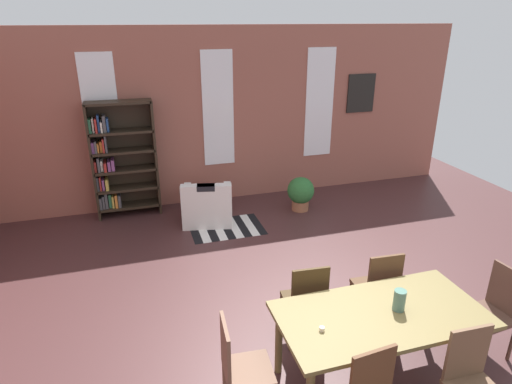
{
  "coord_description": "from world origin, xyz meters",
  "views": [
    {
      "loc": [
        -1.57,
        -3.2,
        3.19
      ],
      "look_at": [
        -0.06,
        1.77,
        1.1
      ],
      "focal_mm": 30.52,
      "sensor_mm": 36.0,
      "label": 1
    }
  ],
  "objects_px": {
    "dining_chair_far_right": "(378,286)",
    "dining_chair_near_right": "(473,382)",
    "bookshelf_tall": "(119,161)",
    "dining_chair_head_left": "(240,366)",
    "dining_table": "(381,321)",
    "dining_chair_head_right": "(494,309)",
    "dining_chair_far_left": "(306,300)",
    "vase_on_table": "(399,300)",
    "armchair_white": "(208,206)",
    "potted_plant_by_shelf": "(301,192)"
  },
  "relations": [
    {
      "from": "dining_chair_near_right",
      "to": "bookshelf_tall",
      "type": "height_order",
      "value": "bookshelf_tall"
    },
    {
      "from": "armchair_white",
      "to": "potted_plant_by_shelf",
      "type": "height_order",
      "value": "armchair_white"
    },
    {
      "from": "bookshelf_tall",
      "to": "dining_chair_head_right",
      "type": "bearing_deg",
      "value": -52.8
    },
    {
      "from": "bookshelf_tall",
      "to": "potted_plant_by_shelf",
      "type": "relative_size",
      "value": 3.24
    },
    {
      "from": "vase_on_table",
      "to": "dining_chair_head_right",
      "type": "xyz_separation_m",
      "value": [
        1.14,
        0.01,
        -0.35
      ]
    },
    {
      "from": "dining_chair_head_left",
      "to": "bookshelf_tall",
      "type": "xyz_separation_m",
      "value": [
        -0.85,
        4.55,
        0.46
      ]
    },
    {
      "from": "dining_chair_near_right",
      "to": "potted_plant_by_shelf",
      "type": "xyz_separation_m",
      "value": [
        0.41,
        4.53,
        -0.18
      ]
    },
    {
      "from": "dining_chair_head_left",
      "to": "potted_plant_by_shelf",
      "type": "bearing_deg",
      "value": 61.02
    },
    {
      "from": "dining_chair_near_right",
      "to": "armchair_white",
      "type": "distance_m",
      "value": 4.73
    },
    {
      "from": "armchair_white",
      "to": "vase_on_table",
      "type": "bearing_deg",
      "value": -75.53
    },
    {
      "from": "dining_chair_head_right",
      "to": "potted_plant_by_shelf",
      "type": "bearing_deg",
      "value": 97.06
    },
    {
      "from": "bookshelf_tall",
      "to": "potted_plant_by_shelf",
      "type": "xyz_separation_m",
      "value": [
        2.98,
        -0.71,
        -0.64
      ]
    },
    {
      "from": "dining_chair_head_right",
      "to": "armchair_white",
      "type": "xyz_separation_m",
      "value": [
        -2.13,
        3.86,
        -0.23
      ]
    },
    {
      "from": "vase_on_table",
      "to": "dining_chair_far_left",
      "type": "distance_m",
      "value": 0.97
    },
    {
      "from": "bookshelf_tall",
      "to": "dining_table",
      "type": "bearing_deg",
      "value": -64.71
    },
    {
      "from": "dining_chair_head_right",
      "to": "dining_chair_head_left",
      "type": "relative_size",
      "value": 1.0
    },
    {
      "from": "bookshelf_tall",
      "to": "dining_chair_head_left",
      "type": "bearing_deg",
      "value": -79.39
    },
    {
      "from": "vase_on_table",
      "to": "dining_chair_far_left",
      "type": "relative_size",
      "value": 0.21
    },
    {
      "from": "dining_table",
      "to": "dining_chair_head_left",
      "type": "xyz_separation_m",
      "value": [
        -1.3,
        0.01,
        -0.17
      ]
    },
    {
      "from": "dining_chair_head_right",
      "to": "dining_chair_head_left",
      "type": "distance_m",
      "value": 2.6
    },
    {
      "from": "dining_chair_head_left",
      "to": "dining_table",
      "type": "bearing_deg",
      "value": -0.25
    },
    {
      "from": "dining_chair_far_left",
      "to": "potted_plant_by_shelf",
      "type": "xyz_separation_m",
      "value": [
        1.25,
        3.16,
        -0.18
      ]
    },
    {
      "from": "dining_table",
      "to": "bookshelf_tall",
      "type": "xyz_separation_m",
      "value": [
        -2.15,
        4.56,
        0.29
      ]
    },
    {
      "from": "dining_chair_far_left",
      "to": "potted_plant_by_shelf",
      "type": "distance_m",
      "value": 3.4
    },
    {
      "from": "vase_on_table",
      "to": "dining_chair_far_left",
      "type": "xyz_separation_m",
      "value": [
        -0.59,
        0.69,
        -0.35
      ]
    },
    {
      "from": "dining_chair_head_left",
      "to": "potted_plant_by_shelf",
      "type": "distance_m",
      "value": 4.39
    },
    {
      "from": "dining_chair_near_right",
      "to": "dining_chair_head_right",
      "type": "distance_m",
      "value": 1.12
    },
    {
      "from": "dining_table",
      "to": "dining_chair_near_right",
      "type": "distance_m",
      "value": 0.82
    },
    {
      "from": "potted_plant_by_shelf",
      "to": "dining_chair_far_left",
      "type": "bearing_deg",
      "value": -111.57
    },
    {
      "from": "vase_on_table",
      "to": "dining_chair_far_left",
      "type": "bearing_deg",
      "value": 130.58
    },
    {
      "from": "dining_chair_head_right",
      "to": "dining_chair_far_right",
      "type": "xyz_separation_m",
      "value": [
        -0.89,
        0.68,
        0.0
      ]
    },
    {
      "from": "dining_chair_near_right",
      "to": "dining_chair_head_left",
      "type": "relative_size",
      "value": 1.0
    },
    {
      "from": "dining_chair_head_left",
      "to": "armchair_white",
      "type": "distance_m",
      "value": 3.9
    },
    {
      "from": "vase_on_table",
      "to": "armchair_white",
      "type": "distance_m",
      "value": 4.04
    },
    {
      "from": "bookshelf_tall",
      "to": "armchair_white",
      "type": "bearing_deg",
      "value": -27.64
    },
    {
      "from": "armchair_white",
      "to": "dining_chair_head_left",
      "type": "bearing_deg",
      "value": -96.93
    },
    {
      "from": "dining_table",
      "to": "potted_plant_by_shelf",
      "type": "distance_m",
      "value": 3.95
    },
    {
      "from": "vase_on_table",
      "to": "potted_plant_by_shelf",
      "type": "height_order",
      "value": "vase_on_table"
    },
    {
      "from": "vase_on_table",
      "to": "bookshelf_tall",
      "type": "distance_m",
      "value": 5.12
    },
    {
      "from": "dining_chair_far_right",
      "to": "dining_chair_near_right",
      "type": "bearing_deg",
      "value": -89.7
    },
    {
      "from": "potted_plant_by_shelf",
      "to": "dining_chair_far_right",
      "type": "bearing_deg",
      "value": -97.44
    },
    {
      "from": "vase_on_table",
      "to": "dining_chair_head_right",
      "type": "relative_size",
      "value": 0.21
    },
    {
      "from": "dining_chair_far_right",
      "to": "potted_plant_by_shelf",
      "type": "distance_m",
      "value": 3.19
    },
    {
      "from": "dining_chair_far_left",
      "to": "dining_chair_head_left",
      "type": "xyz_separation_m",
      "value": [
        -0.88,
        -0.68,
        0.0
      ]
    },
    {
      "from": "dining_chair_far_right",
      "to": "potted_plant_by_shelf",
      "type": "bearing_deg",
      "value": 82.56
    },
    {
      "from": "dining_chair_far_right",
      "to": "dining_chair_head_left",
      "type": "bearing_deg",
      "value": -158.31
    },
    {
      "from": "dining_chair_near_right",
      "to": "dining_chair_head_right",
      "type": "height_order",
      "value": "same"
    },
    {
      "from": "dining_chair_head_right",
      "to": "bookshelf_tall",
      "type": "xyz_separation_m",
      "value": [
        -3.46,
        4.55,
        0.46
      ]
    },
    {
      "from": "bookshelf_tall",
      "to": "dining_chair_near_right",
      "type": "bearing_deg",
      "value": -63.86
    },
    {
      "from": "dining_chair_near_right",
      "to": "dining_chair_far_right",
      "type": "relative_size",
      "value": 1.0
    }
  ]
}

